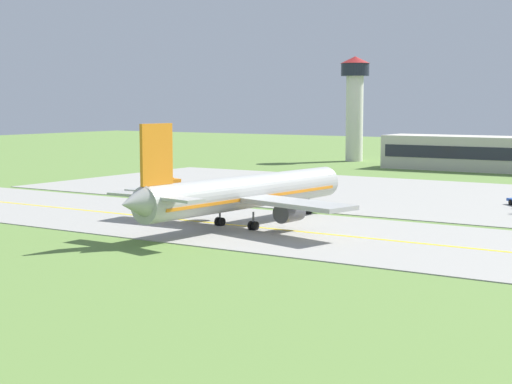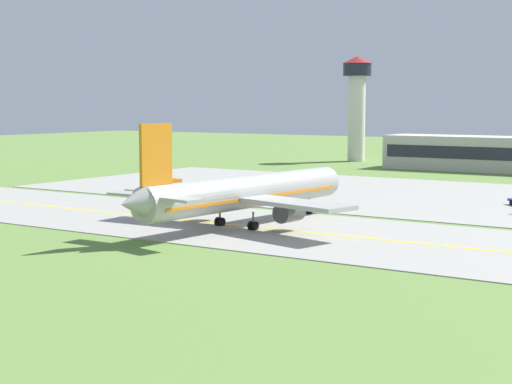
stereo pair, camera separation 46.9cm
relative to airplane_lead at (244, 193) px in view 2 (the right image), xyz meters
The scene contains 7 objects.
ground_plane 4.17m from the airplane_lead, behind, with size 500.00×500.00×0.00m, color olive.
taxiway_strip 4.12m from the airplane_lead, behind, with size 240.00×28.00×0.10m, color #9E9B93.
apron_pad 43.26m from the airplane_lead, 77.35° to the left, with size 140.00×52.00×0.10m, color #9E9B93.
taxiway_centreline 4.07m from the airplane_lead, behind, with size 220.00×0.60×0.01m, color yellow.
airplane_lead is the anchor object (origin of this frame).
service_truck_catering 38.06m from the airplane_lead, 144.51° to the left, with size 4.07×6.34×2.60m.
control_tower 115.03m from the airplane_lead, 109.37° to the left, with size 7.60×7.60×26.71m.
Camera 2 is at (54.16, -79.62, 14.80)m, focal length 56.57 mm.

